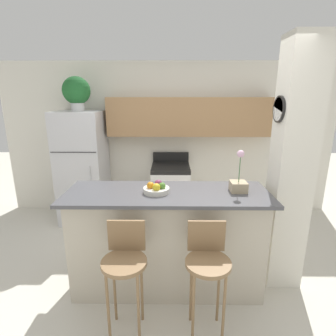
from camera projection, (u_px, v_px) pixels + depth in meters
ground_plane at (167, 284)px, 2.88m from camera, size 14.00×14.00×0.00m
wall_back at (176, 131)px, 4.40m from camera, size 5.60×0.38×2.55m
pillar_right at (291, 170)px, 2.64m from camera, size 0.38×0.32×2.55m
counter_bar at (167, 240)px, 2.74m from camera, size 2.03×0.70×1.08m
refrigerator at (83, 167)px, 4.23m from camera, size 0.71×0.73×1.78m
stove_range at (171, 192)px, 4.37m from camera, size 0.61×0.66×1.07m
bar_stool_left at (125, 262)px, 2.17m from camera, size 0.38×0.38×0.99m
bar_stool_right at (207, 263)px, 2.17m from camera, size 0.38×0.38×0.99m
potted_plant_on_fridge at (76, 92)px, 3.92m from camera, size 0.41×0.41×0.51m
orchid_vase at (239, 183)px, 2.59m from camera, size 0.16×0.16×0.42m
fruit_bowl at (157, 189)px, 2.57m from camera, size 0.26×0.26×0.11m
trash_bin at (117, 214)px, 4.17m from camera, size 0.28×0.28×0.38m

